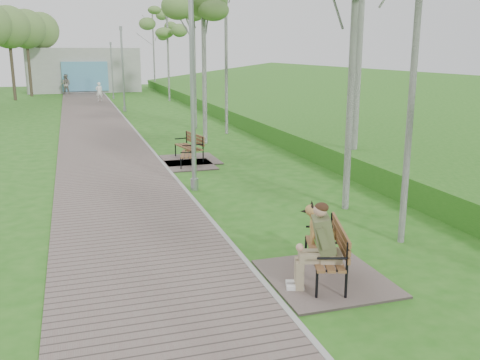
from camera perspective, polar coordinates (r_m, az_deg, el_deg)
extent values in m
cube|color=#70625B|center=(24.10, -14.61, 4.17)|extent=(3.50, 67.00, 0.04)
cube|color=#999993|center=(24.24, -10.48, 4.46)|extent=(0.10, 67.00, 0.05)
cube|color=#49852C|center=(27.06, 16.16, 5.04)|extent=(14.00, 70.00, 1.60)
cube|color=#9E9E99|center=(53.32, -16.31, 11.22)|extent=(10.00, 5.00, 4.00)
cube|color=#5090B2|center=(50.74, -16.19, 10.56)|extent=(4.00, 0.20, 2.60)
cube|color=#70625B|center=(9.45, 9.14, -10.29)|extent=(1.96, 2.18, 0.04)
cube|color=brown|center=(9.25, 8.97, -7.67)|extent=(0.97, 1.71, 0.04)
cube|color=brown|center=(9.19, 10.66, -5.93)|extent=(0.54, 1.57, 0.36)
cube|color=#70625B|center=(19.16, -5.34, 2.18)|extent=(1.91, 2.12, 0.04)
cube|color=brown|center=(19.06, -5.51, 3.51)|extent=(0.76, 1.65, 0.04)
cube|color=brown|center=(19.11, -4.83, 4.43)|extent=(0.33, 1.57, 0.35)
cube|color=#70625B|center=(18.23, -5.48, 1.58)|extent=(1.65, 1.83, 0.04)
cube|color=brown|center=(18.14, -5.66, 2.78)|extent=(0.73, 1.43, 0.04)
cube|color=brown|center=(18.09, -4.98, 3.56)|extent=(0.37, 1.34, 0.30)
cylinder|color=#929499|center=(15.05, -4.87, -0.45)|extent=(0.22, 0.22, 0.33)
cylinder|color=#929499|center=(14.64, -5.08, 9.36)|extent=(0.13, 0.13, 5.47)
cylinder|color=#929499|center=(35.15, -12.19, 7.41)|extent=(0.20, 0.20, 0.30)
cylinder|color=#929499|center=(34.98, -12.38, 11.29)|extent=(0.12, 0.12, 5.07)
cylinder|color=#929499|center=(34.98, -12.61, 15.52)|extent=(0.18, 0.18, 0.25)
cylinder|color=#929499|center=(44.38, -13.33, 8.57)|extent=(0.17, 0.17, 0.26)
cylinder|color=#929499|center=(44.26, -13.48, 11.16)|extent=(0.10, 0.10, 4.27)
cylinder|color=#929499|center=(44.23, -13.64, 13.98)|extent=(0.15, 0.15, 0.21)
imported|color=white|center=(42.42, -14.79, 9.08)|extent=(0.54, 0.37, 1.45)
imported|color=gray|center=(49.80, -18.09, 9.66)|extent=(1.01, 0.89, 1.76)
cylinder|color=silver|center=(12.99, 12.00, 14.33)|extent=(0.20, 0.20, 8.08)
cylinder|color=silver|center=(16.91, 12.77, 16.85)|extent=(0.19, 0.19, 9.70)
cylinder|color=silver|center=(10.89, 18.39, 15.66)|extent=(0.15, 0.15, 8.66)
cylinder|color=silver|center=(22.28, -3.86, 12.83)|extent=(0.17, 0.17, 7.00)
ellipsoid|color=olive|center=(22.36, -3.95, 18.58)|extent=(2.50, 2.50, 3.08)
cylinder|color=silver|center=(24.89, -1.49, 14.75)|extent=(0.17, 0.17, 8.56)
cylinder|color=silver|center=(26.69, -4.98, 14.55)|extent=(0.19, 0.19, 8.48)
cylinder|color=silver|center=(41.74, -7.69, 13.49)|extent=(0.15, 0.15, 7.49)
ellipsoid|color=olive|center=(41.80, -7.80, 16.77)|extent=(2.23, 2.23, 3.30)
cylinder|color=silver|center=(54.29, -9.19, 13.46)|extent=(0.17, 0.17, 7.49)
ellipsoid|color=olive|center=(54.34, -9.29, 15.99)|extent=(2.47, 2.47, 3.29)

